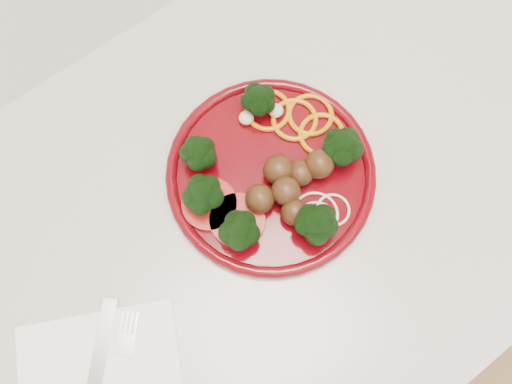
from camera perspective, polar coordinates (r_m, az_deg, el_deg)
counter at (r=1.12m, az=-0.08°, el=-8.03°), size 2.40×0.60×0.90m
plate at (r=0.68m, az=1.36°, el=1.77°), size 0.25×0.25×0.06m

